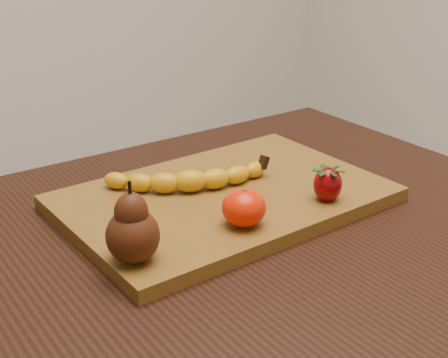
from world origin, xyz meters
TOP-DOWN VIEW (x-y plane):
  - table at (0.00, 0.00)m, footprint 1.00×0.70m
  - cutting_board at (0.07, 0.06)m, footprint 0.46×0.31m
  - banana at (0.03, 0.09)m, footprint 0.21×0.13m
  - pear at (-0.12, -0.04)m, footprint 0.07×0.07m
  - mandarin at (0.03, -0.04)m, footprint 0.07×0.07m
  - strawberry at (0.17, -0.05)m, footprint 0.05×0.05m

SIDE VIEW (x-z plane):
  - table at x=0.00m, z-range 0.28..1.04m
  - cutting_board at x=0.07m, z-range 0.76..0.78m
  - banana at x=0.03m, z-range 0.78..0.81m
  - mandarin at x=0.03m, z-range 0.78..0.83m
  - strawberry at x=0.17m, z-range 0.78..0.83m
  - pear at x=-0.12m, z-range 0.78..0.88m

